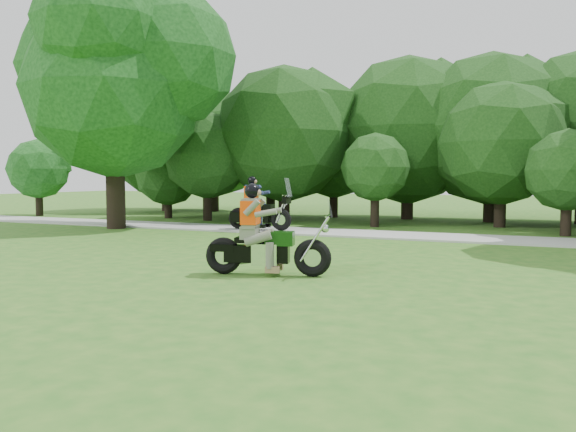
% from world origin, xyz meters
% --- Properties ---
extents(ground, '(100.00, 100.00, 0.00)m').
position_xyz_m(ground, '(0.00, 0.00, 0.00)').
color(ground, '#29651C').
rests_on(ground, ground).
extents(walkway, '(60.00, 2.20, 0.06)m').
position_xyz_m(walkway, '(0.00, 8.00, 0.03)').
color(walkway, '#A7A7A2').
rests_on(walkway, ground).
extents(tree_line, '(40.50, 11.98, 7.86)m').
position_xyz_m(tree_line, '(1.53, 14.58, 3.66)').
color(tree_line, black).
rests_on(tree_line, ground).
extents(big_tree_west, '(8.64, 6.56, 9.96)m').
position_xyz_m(big_tree_west, '(-10.54, 6.85, 5.76)').
color(big_tree_west, black).
rests_on(big_tree_west, ground).
extents(chopper_motorcycle, '(2.46, 1.00, 1.78)m').
position_xyz_m(chopper_motorcycle, '(-1.23, -0.11, 0.66)').
color(chopper_motorcycle, black).
rests_on(chopper_motorcycle, ground).
extents(touring_motorcycle, '(2.44, 0.69, 1.86)m').
position_xyz_m(touring_motorcycle, '(-5.30, 7.59, 0.74)').
color(touring_motorcycle, black).
rests_on(touring_motorcycle, walkway).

